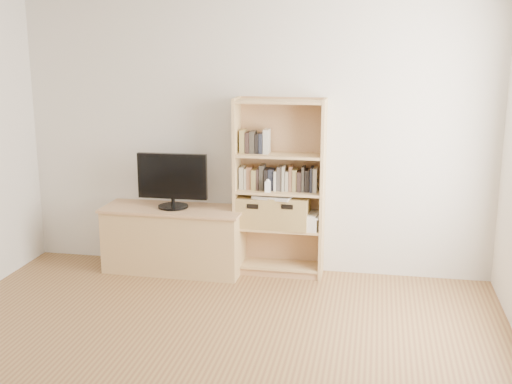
% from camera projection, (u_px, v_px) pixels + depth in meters
% --- Properties ---
extents(back_wall, '(4.50, 0.02, 2.60)m').
position_uv_depth(back_wall, '(253.00, 136.00, 6.07)').
color(back_wall, silver).
rests_on(back_wall, floor).
extents(tv_stand, '(1.32, 0.51, 0.60)m').
position_uv_depth(tv_stand, '(174.00, 240.00, 6.20)').
color(tv_stand, tan).
rests_on(tv_stand, floor).
extents(bookshelf, '(0.84, 0.30, 1.68)m').
position_uv_depth(bookshelf, '(279.00, 188.00, 5.99)').
color(bookshelf, tan).
rests_on(bookshelf, floor).
extents(television, '(0.67, 0.06, 0.53)m').
position_uv_depth(television, '(172.00, 180.00, 6.06)').
color(television, black).
rests_on(television, tv_stand).
extents(books_row_mid, '(0.74, 0.15, 0.20)m').
position_uv_depth(books_row_mid, '(280.00, 179.00, 5.98)').
color(books_row_mid, '#A19C89').
rests_on(books_row_mid, bookshelf).
extents(books_row_upper, '(0.41, 0.17, 0.21)m').
position_uv_depth(books_row_upper, '(260.00, 142.00, 5.94)').
color(books_row_upper, '#A19C89').
rests_on(books_row_upper, bookshelf).
extents(baby_monitor, '(0.06, 0.04, 0.10)m').
position_uv_depth(baby_monitor, '(268.00, 187.00, 5.91)').
color(baby_monitor, white).
rests_on(baby_monitor, bookshelf).
extents(basket_left, '(0.35, 0.29, 0.28)m').
position_uv_depth(basket_left, '(256.00, 211.00, 6.08)').
color(basket_left, olive).
rests_on(basket_left, bookshelf).
extents(basket_right, '(0.37, 0.31, 0.30)m').
position_uv_depth(basket_right, '(290.00, 212.00, 6.01)').
color(basket_right, olive).
rests_on(basket_right, bookshelf).
extents(laptop, '(0.40, 0.31, 0.03)m').
position_uv_depth(laptop, '(274.00, 196.00, 5.99)').
color(laptop, silver).
rests_on(laptop, basket_left).
extents(magazine_stack, '(0.22, 0.29, 0.12)m').
position_uv_depth(magazine_stack, '(309.00, 222.00, 6.00)').
color(magazine_stack, silver).
rests_on(magazine_stack, bookshelf).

